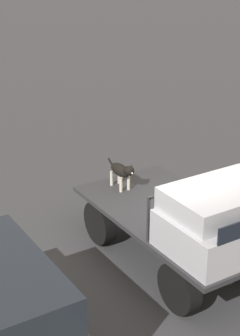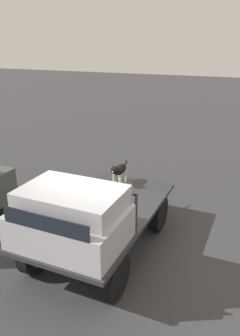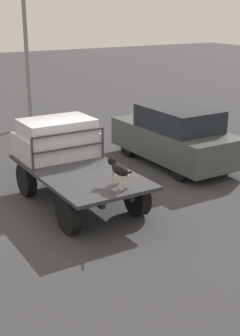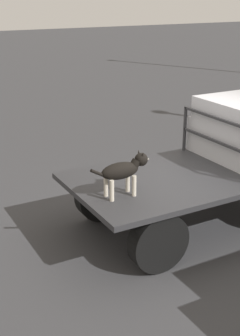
{
  "view_description": "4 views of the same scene",
  "coord_description": "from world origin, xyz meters",
  "views": [
    {
      "loc": [
        6.83,
        -5.44,
        5.55
      ],
      "look_at": [
        -1.46,
        -0.25,
        1.3
      ],
      "focal_mm": 60.0,
      "sensor_mm": 36.0,
      "label": 1
    },
    {
      "loc": [
        5.38,
        2.8,
        4.18
      ],
      "look_at": [
        -1.46,
        -0.25,
        1.3
      ],
      "focal_mm": 35.0,
      "sensor_mm": 36.0,
      "label": 2
    },
    {
      "loc": [
        -9.31,
        4.57,
        4.46
      ],
      "look_at": [
        -1.46,
        -0.25,
        1.3
      ],
      "focal_mm": 50.0,
      "sensor_mm": 36.0,
      "label": 3
    },
    {
      "loc": [
        -4.27,
        -5.34,
        3.51
      ],
      "look_at": [
        -1.46,
        -0.25,
        1.3
      ],
      "focal_mm": 50.0,
      "sensor_mm": 36.0,
      "label": 4
    }
  ],
  "objects": [
    {
      "name": "ground_plane",
      "position": [
        0.0,
        0.0,
        0.0
      ],
      "size": [
        80.0,
        80.0,
        0.0
      ],
      "primitive_type": "plane",
      "color": "#38383A"
    },
    {
      "name": "flatbed_truck",
      "position": [
        0.0,
        0.0,
        0.64
      ],
      "size": [
        3.93,
        2.01,
        0.9
      ],
      "color": "black",
      "rests_on": "ground"
    },
    {
      "name": "truck_cab",
      "position": [
        1.19,
        0.0,
        1.35
      ],
      "size": [
        1.38,
        1.89,
        0.97
      ],
      "color": "#B7B7BC",
      "rests_on": "flatbed_truck"
    },
    {
      "name": "truck_headboard",
      "position": [
        0.46,
        0.0,
        1.42
      ],
      "size": [
        0.04,
        1.89,
        0.78
      ],
      "color": "#2D2D30",
      "rests_on": "flatbed_truck"
    },
    {
      "name": "dog",
      "position": [
        -1.4,
        -0.25,
        1.26
      ],
      "size": [
        0.9,
        0.23,
        0.6
      ],
      "rotation": [
        0.0,
        0.0,
        -0.0
      ],
      "color": "beige",
      "rests_on": "flatbed_truck"
    }
  ]
}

